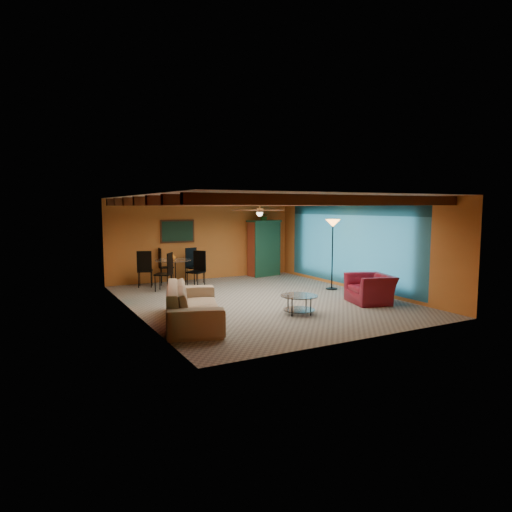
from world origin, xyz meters
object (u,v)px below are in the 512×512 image
sofa (193,304)px  floor_lamp (332,254)px  coffee_table (299,304)px  potted_plant (264,216)px  vase (173,247)px  dining_table (173,268)px  armoire (264,249)px  armchair (370,289)px

sofa → floor_lamp: size_ratio=1.32×
sofa → floor_lamp: 5.33m
coffee_table → potted_plant: (2.13, 5.47, 1.92)m
vase → dining_table: bearing=0.0°
coffee_table → floor_lamp: bearing=39.6°
potted_plant → vase: (-3.54, -0.58, -0.91)m
coffee_table → sofa: bearing=170.6°
armoire → vase: size_ratio=10.56×
armchair → dining_table: dining_table is taller
armchair → armoire: size_ratio=0.59×
dining_table → potted_plant: potted_plant is taller
armchair → armoire: bearing=-164.3°
armoire → floor_lamp: bearing=-92.2°
armoire → sofa: bearing=-141.8°
armoire → potted_plant: potted_plant is taller
sofa → floor_lamp: floor_lamp is taller
armchair → floor_lamp: floor_lamp is taller
armchair → potted_plant: 5.63m
dining_table → armoire: armoire is taller
vase → armchair: bearing=-52.3°
floor_lamp → potted_plant: bearing=97.7°
sofa → armoire: 6.84m
dining_table → armoire: bearing=9.3°
sofa → potted_plant: (4.55, 5.07, 1.73)m
sofa → armoire: (4.55, 5.07, 0.55)m
armoire → potted_plant: bearing=0.0°
coffee_table → floor_lamp: floor_lamp is taller
coffee_table → armoire: (2.13, 5.47, 0.74)m
armchair → vase: 6.07m
floor_lamp → vase: (-3.99, 2.76, 0.18)m
armoire → dining_table: bearing=179.4°
coffee_table → armchair: bearing=3.4°
armoire → vase: armoire is taller
floor_lamp → potted_plant: size_ratio=4.68×
coffee_table → vase: (-1.41, 4.89, 1.01)m
coffee_table → floor_lamp: 3.45m
sofa → dining_table: bearing=5.6°
armchair → potted_plant: size_ratio=2.51×
armoire → floor_lamp: floor_lamp is taller
floor_lamp → potted_plant: (-0.45, 3.34, 1.09)m
vase → armoire: bearing=9.3°
sofa → armchair: size_ratio=2.47×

